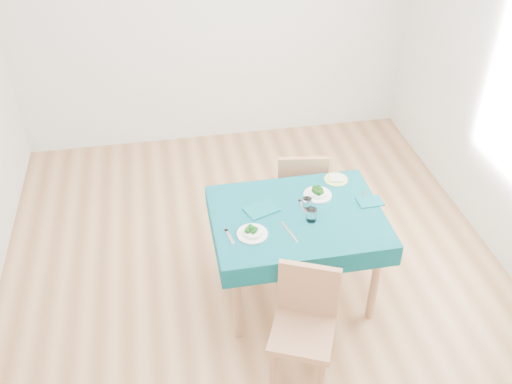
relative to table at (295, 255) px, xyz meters
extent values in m
cube|color=#9A6A40|center=(-0.26, 0.19, -0.39)|extent=(4.00, 4.50, 0.02)
cube|color=silver|center=(-0.26, 2.44, 0.97)|extent=(4.00, 0.02, 2.70)
cube|color=#074B55|center=(0.00, 0.00, 0.00)|extent=(1.19, 0.90, 0.76)
cube|color=#A16E4B|center=(-0.14, -0.76, 0.10)|extent=(0.52, 0.54, 0.96)
cube|color=#A16E4B|center=(0.21, 0.73, 0.11)|extent=(0.46, 0.49, 0.98)
cube|color=silver|center=(-0.50, -0.14, 0.38)|extent=(0.05, 0.16, 0.00)
cube|color=silver|center=(-0.10, -0.17, 0.38)|extent=(0.08, 0.23, 0.00)
cube|color=silver|center=(0.06, 0.08, 0.38)|extent=(0.03, 0.16, 0.00)
cube|color=silver|center=(0.51, 0.08, 0.38)|extent=(0.12, 0.21, 0.00)
cube|color=#0B545E|center=(-0.24, 0.10, 0.39)|extent=(0.27, 0.23, 0.01)
cube|color=#0B545E|center=(0.55, 0.04, 0.38)|extent=(0.18, 0.13, 0.01)
cylinder|color=white|center=(0.08, 0.06, 0.42)|extent=(0.06, 0.06, 0.08)
cylinder|color=white|center=(0.08, -0.07, 0.43)|extent=(0.07, 0.07, 0.09)
cylinder|color=#CCE36F|center=(0.39, 0.35, 0.38)|extent=(0.18, 0.18, 0.01)
cube|color=beige|center=(0.39, 0.35, 0.40)|extent=(0.12, 0.12, 0.01)
camera|label=1|loc=(-0.85, -2.99, 2.87)|focal=40.00mm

